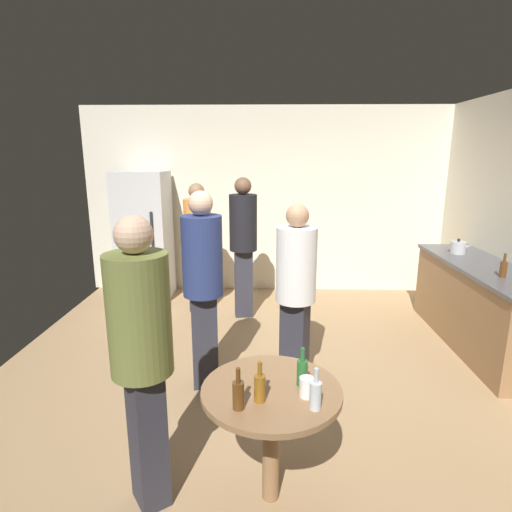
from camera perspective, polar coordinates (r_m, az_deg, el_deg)
name	(u,v)px	position (r m, az deg, el deg)	size (l,w,h in m)	color
ground_plane	(266,380)	(4.10, 1.35, -16.61)	(5.20, 5.20, 0.10)	#9E7C56
wall_back	(266,201)	(6.20, 1.44, 7.53)	(5.32, 0.06, 2.70)	silver
refrigerator	(144,236)	(6.09, -15.07, 2.66)	(0.70, 0.68, 1.80)	silver
kitchen_counter	(480,306)	(5.06, 28.33, -6.03)	(0.64, 2.11, 0.90)	olive
kettle	(458,247)	(5.38, 25.97, 1.08)	(0.24, 0.17, 0.18)	#B2B2B7
beer_bottle_on_counter	(503,269)	(4.52, 30.79, -1.51)	(0.06, 0.06, 0.23)	#593314
foreground_table	(271,405)	(2.52, 2.10, -19.69)	(0.80, 0.80, 0.73)	olive
beer_bottle_amber	(260,387)	(2.32, 0.52, -17.52)	(0.06, 0.06, 0.23)	#8C5919
beer_bottle_brown	(238,394)	(2.26, -2.43, -18.38)	(0.06, 0.06, 0.23)	#593314
beer_bottle_green	(302,372)	(2.47, 6.35, -15.47)	(0.06, 0.06, 0.23)	#26662D
beer_bottle_clear	(316,394)	(2.28, 8.16, -18.25)	(0.06, 0.06, 0.23)	silver
plastic_cup_white	(307,387)	(2.39, 6.94, -17.40)	(0.08, 0.08, 0.11)	white
person_in_orange_shirt	(198,238)	(5.34, -7.96, 2.39)	(0.48, 0.48, 1.68)	#2D2D38
person_in_black_shirt	(243,237)	(5.13, -1.76, 2.64)	(0.38, 0.38, 1.76)	#2D2D38
person_in_olive_shirt	(141,345)	(2.40, -15.45, -11.65)	(0.47, 0.47, 1.72)	#2D2D38
person_in_white_shirt	(296,284)	(3.55, 5.48, -3.84)	(0.46, 0.46, 1.63)	#2D2D38
person_in_navy_shirt	(203,276)	(3.54, -7.29, -2.77)	(0.39, 0.39, 1.74)	#2D2D38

